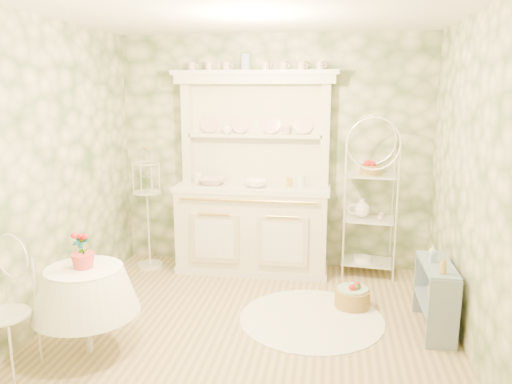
# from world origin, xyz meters

# --- Properties ---
(floor) EXTENTS (3.60, 3.60, 0.00)m
(floor) POSITION_xyz_m (0.00, 0.00, 0.00)
(floor) COLOR tan
(floor) RESTS_ON ground
(ceiling) EXTENTS (3.60, 3.60, 0.00)m
(ceiling) POSITION_xyz_m (0.00, 0.00, 2.70)
(ceiling) COLOR white
(ceiling) RESTS_ON floor
(wall_left) EXTENTS (3.60, 3.60, 0.00)m
(wall_left) POSITION_xyz_m (-1.80, 0.00, 1.35)
(wall_left) COLOR beige
(wall_left) RESTS_ON floor
(wall_right) EXTENTS (3.60, 3.60, 0.00)m
(wall_right) POSITION_xyz_m (1.80, 0.00, 1.35)
(wall_right) COLOR beige
(wall_right) RESTS_ON floor
(wall_back) EXTENTS (3.60, 3.60, 0.00)m
(wall_back) POSITION_xyz_m (0.00, 1.80, 1.35)
(wall_back) COLOR beige
(wall_back) RESTS_ON floor
(wall_front) EXTENTS (3.60, 3.60, 0.00)m
(wall_front) POSITION_xyz_m (0.00, -1.80, 1.35)
(wall_front) COLOR beige
(wall_front) RESTS_ON floor
(kitchen_dresser) EXTENTS (1.87, 0.61, 2.29)m
(kitchen_dresser) POSITION_xyz_m (-0.20, 1.52, 1.15)
(kitchen_dresser) COLOR silver
(kitchen_dresser) RESTS_ON floor
(bakers_rack) EXTENTS (0.58, 0.44, 1.72)m
(bakers_rack) POSITION_xyz_m (1.11, 1.59, 0.86)
(bakers_rack) COLOR white
(bakers_rack) RESTS_ON floor
(side_shelf) EXTENTS (0.31, 0.76, 0.64)m
(side_shelf) POSITION_xyz_m (1.61, 0.30, 0.32)
(side_shelf) COLOR gray
(side_shelf) RESTS_ON floor
(round_table) EXTENTS (0.78, 0.78, 0.74)m
(round_table) POSITION_xyz_m (-1.21, -0.52, 0.37)
(round_table) COLOR white
(round_table) RESTS_ON floor
(cafe_chair) EXTENTS (0.55, 0.55, 0.97)m
(cafe_chair) POSITION_xyz_m (-1.68, -0.89, 0.49)
(cafe_chair) COLOR white
(cafe_chair) RESTS_ON floor
(birdcage_stand) EXTENTS (0.35, 0.35, 1.40)m
(birdcage_stand) POSITION_xyz_m (-1.43, 1.43, 0.70)
(birdcage_stand) COLOR white
(birdcage_stand) RESTS_ON floor
(floor_basket) EXTENTS (0.34, 0.34, 0.20)m
(floor_basket) POSITION_xyz_m (0.92, 0.65, 0.10)
(floor_basket) COLOR #AA833F
(floor_basket) RESTS_ON floor
(lace_rug) EXTENTS (1.70, 1.70, 0.01)m
(lace_rug) POSITION_xyz_m (0.54, 0.33, 0.01)
(lace_rug) COLOR white
(lace_rug) RESTS_ON floor
(bowl_floral) EXTENTS (0.32, 0.32, 0.07)m
(bowl_floral) POSITION_xyz_m (-0.67, 1.51, 1.02)
(bowl_floral) COLOR white
(bowl_floral) RESTS_ON kitchen_dresser
(bowl_white) EXTENTS (0.30, 0.30, 0.08)m
(bowl_white) POSITION_xyz_m (-0.15, 1.43, 1.02)
(bowl_white) COLOR white
(bowl_white) RESTS_ON kitchen_dresser
(cup_left) EXTENTS (0.13, 0.13, 0.09)m
(cup_left) POSITION_xyz_m (-0.52, 1.68, 1.61)
(cup_left) COLOR white
(cup_left) RESTS_ON kitchen_dresser
(cup_right) EXTENTS (0.14, 0.14, 0.10)m
(cup_right) POSITION_xyz_m (0.16, 1.68, 1.61)
(cup_right) COLOR white
(cup_right) RESTS_ON kitchen_dresser
(potted_geranium) EXTENTS (0.17, 0.14, 0.28)m
(potted_geranium) POSITION_xyz_m (-1.21, -0.52, 0.85)
(potted_geranium) COLOR #3F7238
(potted_geranium) RESTS_ON round_table
(bottle_amber) EXTENTS (0.06, 0.06, 0.15)m
(bottle_amber) POSITION_xyz_m (1.61, 0.05, 0.68)
(bottle_amber) COLOR #B8943B
(bottle_amber) RESTS_ON side_shelf
(bottle_blue) EXTENTS (0.06, 0.06, 0.11)m
(bottle_blue) POSITION_xyz_m (1.58, 0.34, 0.65)
(bottle_blue) COLOR #8BA4BF
(bottle_blue) RESTS_ON side_shelf
(bottle_glass) EXTENTS (0.08, 0.08, 0.09)m
(bottle_glass) POSITION_xyz_m (1.61, 0.54, 0.65)
(bottle_glass) COLOR silver
(bottle_glass) RESTS_ON side_shelf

